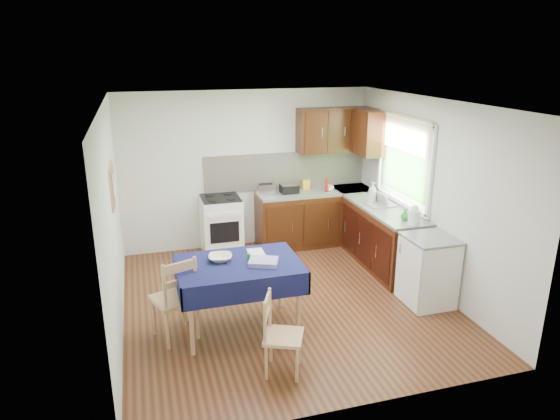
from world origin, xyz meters
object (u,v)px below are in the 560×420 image
object	(u,v)px
chair_near	(279,332)
dish_rack	(381,204)
toaster	(266,189)
kettle	(414,216)
dining_table	(239,271)
chair_far	(176,296)
sandwich_press	(289,188)

from	to	relation	value
chair_near	dish_rack	distance (m)	3.13
toaster	dish_rack	bearing A→B (deg)	-56.93
kettle	toaster	bearing A→B (deg)	128.55
toaster	dish_rack	size ratio (longest dim) A/B	0.65
dish_rack	kettle	xyz separation A→B (m)	(0.01, -0.88, 0.09)
toaster	dining_table	bearing A→B (deg)	-134.58
dining_table	chair_far	size ratio (longest dim) A/B	1.38
chair_far	kettle	xyz separation A→B (m)	(3.12, 0.42, 0.49)
chair_near	kettle	bearing A→B (deg)	-35.32
chair_near	sandwich_press	xyz separation A→B (m)	(1.09, 3.21, 0.54)
dining_table	dish_rack	distance (m)	2.74
chair_far	kettle	size ratio (longest dim) A/B	3.77
chair_far	dish_rack	distance (m)	3.39
dish_rack	toaster	bearing A→B (deg)	129.62
dining_table	dish_rack	bearing A→B (deg)	47.07
sandwich_press	dish_rack	bearing A→B (deg)	-38.23
dining_table	toaster	world-z (taller)	toaster
chair_near	sandwich_press	distance (m)	3.43
chair_near	toaster	xyz separation A→B (m)	(0.70, 3.19, 0.55)
chair_near	toaster	size ratio (longest dim) A/B	3.31
toaster	chair_far	bearing A→B (deg)	-147.89
dining_table	chair_near	world-z (taller)	chair_near
chair_near	toaster	bearing A→B (deg)	11.57
toaster	kettle	size ratio (longest dim) A/B	0.96
dining_table	dish_rack	xyz separation A→B (m)	(2.40, 1.30, 0.20)
chair_far	sandwich_press	size ratio (longest dim) A/B	3.63
kettle	chair_far	bearing A→B (deg)	-172.24
sandwich_press	toaster	bearing A→B (deg)	-172.32
dining_table	kettle	world-z (taller)	kettle
chair_near	kettle	size ratio (longest dim) A/B	3.19
sandwich_press	dish_rack	world-z (taller)	dish_rack
chair_far	toaster	size ratio (longest dim) A/B	3.92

